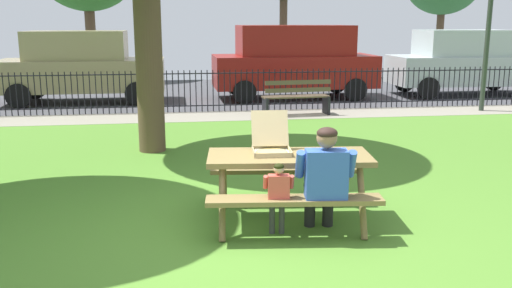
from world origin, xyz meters
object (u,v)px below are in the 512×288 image
object	(u,v)px
park_bench_center	(296,98)
lamp_post_walkway	(490,8)
parked_car_right	(464,61)
adult_at_table	(325,177)
parked_car_left	(81,66)
child_at_table	(278,192)
picnic_table_foreground	(289,170)
parked_car_center	(294,60)
pizza_box_open	(271,145)

from	to	relation	value
park_bench_center	lamp_post_walkway	bearing A→B (deg)	0.24
lamp_post_walkway	parked_car_right	bearing A→B (deg)	70.61
adult_at_table	parked_car_left	xyz separation A→B (m)	(-4.05, 10.47, 0.35)
child_at_table	lamp_post_walkway	world-z (taller)	lamp_post_walkway
picnic_table_foreground	parked_car_center	bearing A→B (deg)	77.78
park_bench_center	parked_car_left	distance (m)	6.16
park_bench_center	lamp_post_walkway	size ratio (longest dim) A/B	0.40
lamp_post_walkway	child_at_table	bearing A→B (deg)	-131.05
lamp_post_walkway	pizza_box_open	bearing A→B (deg)	-133.46
adult_at_table	park_bench_center	xyz separation A→B (m)	(1.33, 7.53, -0.24)
child_at_table	lamp_post_walkway	distance (m)	10.19
pizza_box_open	adult_at_table	world-z (taller)	pizza_box_open
picnic_table_foreground	pizza_box_open	world-z (taller)	pizza_box_open
pizza_box_open	parked_car_right	bearing A→B (deg)	52.40
picnic_table_foreground	parked_car_right	distance (m)	12.39
picnic_table_foreground	child_at_table	xyz separation A→B (m)	(-0.22, -0.51, -0.09)
picnic_table_foreground	parked_car_left	bearing A→B (deg)	110.82
park_bench_center	lamp_post_walkway	distance (m)	5.19
picnic_table_foreground	parked_car_right	bearing A→B (deg)	53.44
adult_at_table	park_bench_center	world-z (taller)	adult_at_table
child_at_table	picnic_table_foreground	bearing A→B (deg)	67.20
parked_car_right	picnic_table_foreground	bearing A→B (deg)	-126.56
picnic_table_foreground	adult_at_table	world-z (taller)	adult_at_table
lamp_post_walkway	parked_car_right	xyz separation A→B (m)	(1.03, 2.92, -1.50)
child_at_table	park_bench_center	bearing A→B (deg)	76.44
adult_at_table	parked_car_center	size ratio (longest dim) A/B	0.26
lamp_post_walkway	parked_car_left	xyz separation A→B (m)	(-10.13, 2.92, -1.50)
adult_at_table	picnic_table_foreground	bearing A→B (deg)	116.36
child_at_table	park_bench_center	xyz separation A→B (m)	(1.81, 7.51, -0.09)
park_bench_center	parked_car_right	world-z (taller)	parked_car_right
adult_at_table	parked_car_left	bearing A→B (deg)	111.12
adult_at_table	lamp_post_walkway	world-z (taller)	lamp_post_walkway
child_at_table	parked_car_left	size ratio (longest dim) A/B	0.19
parked_car_right	parked_car_left	bearing A→B (deg)	-180.00
adult_at_table	child_at_table	size ratio (longest dim) A/B	1.44
pizza_box_open	parked_car_left	size ratio (longest dim) A/B	0.12
adult_at_table	child_at_table	xyz separation A→B (m)	(-0.48, 0.02, -0.15)
pizza_box_open	parked_car_center	distance (m)	10.08
child_at_table	parked_car_center	distance (m)	10.74
parked_car_center	park_bench_center	bearing A→B (deg)	-100.73
adult_at_table	lamp_post_walkway	size ratio (longest dim) A/B	0.29
adult_at_table	parked_car_center	distance (m)	10.65
pizza_box_open	parked_car_right	xyz separation A→B (m)	(7.55, 9.81, 0.15)
picnic_table_foreground	parked_car_center	distance (m)	10.19
park_bench_center	parked_car_center	size ratio (longest dim) A/B	0.35
pizza_box_open	adult_at_table	size ratio (longest dim) A/B	0.46
child_at_table	parked_car_right	size ratio (longest dim) A/B	0.19
picnic_table_foreground	child_at_table	distance (m)	0.56
pizza_box_open	parked_car_left	xyz separation A→B (m)	(-3.60, 9.81, 0.15)
adult_at_table	parked_car_left	size ratio (longest dim) A/B	0.27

